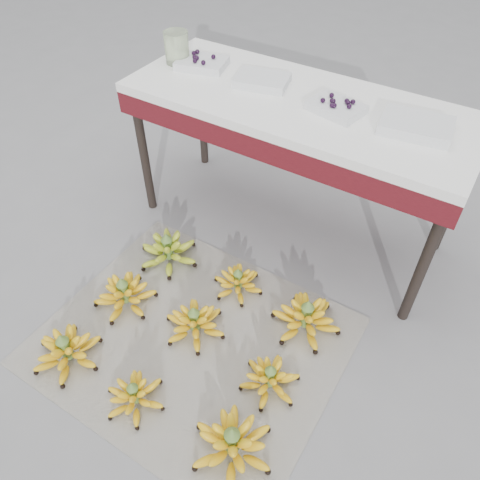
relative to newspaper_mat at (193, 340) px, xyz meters
The scene contains 17 objects.
ground 0.09m from the newspaper_mat, behind, with size 60.00×60.00×0.00m, color slate.
newspaper_mat is the anchor object (origin of this frame).
bunch_front_left 0.53m from the newspaper_mat, 137.94° to the right, with size 0.37×0.37×0.17m.
bunch_front_center 0.35m from the newspaper_mat, 93.24° to the right, with size 0.27×0.27×0.14m.
bunch_front_right 0.51m from the newspaper_mat, 37.31° to the right, with size 0.32×0.32×0.19m.
bunch_mid_left 0.39m from the newspaper_mat, behind, with size 0.38×0.38×0.17m.
bunch_mid_center 0.08m from the newspaper_mat, 111.09° to the left, with size 0.34×0.34×0.17m.
bunch_mid_right 0.40m from the newspaper_mat, ahead, with size 0.29×0.29×0.15m.
bunch_back_left 0.51m from the newspaper_mat, 139.43° to the left, with size 0.38×0.38×0.18m.
bunch_back_center 0.36m from the newspaper_mat, 87.44° to the left, with size 0.29×0.29×0.14m.
bunch_back_right 0.51m from the newspaper_mat, 40.01° to the left, with size 0.32×0.32×0.18m.
vendor_table 1.11m from the newspaper_mat, 89.77° to the left, with size 1.58×0.63×0.76m.
tray_far_left 1.32m from the newspaper_mat, 120.69° to the left, with size 0.27×0.22×0.06m.
tray_left 1.22m from the newspaper_mat, 102.61° to the left, with size 0.27×0.22×0.04m.
tray_right 1.18m from the newspaper_mat, 78.06° to the left, with size 0.25×0.20×0.06m.
tray_far_right 1.29m from the newspaper_mat, 60.02° to the left, with size 0.30×0.23×0.04m.
glass_jar 1.40m from the newspaper_mat, 126.95° to the left, with size 0.12×0.12×0.15m, color beige.
Camera 1 is at (0.88, -0.88, 1.76)m, focal length 35.00 mm.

